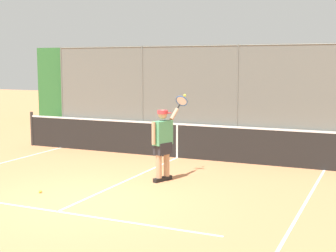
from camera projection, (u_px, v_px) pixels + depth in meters
name	position (u px, v px, depth m)	size (l,w,h in m)	color
ground_plane	(82.00, 200.00, 9.21)	(60.00, 60.00, 0.00)	#C67A4C
court_line_markings	(48.00, 216.00, 8.27)	(7.84, 9.81, 0.01)	white
fence_backdrop	(242.00, 88.00, 19.09)	(19.29, 1.37, 3.30)	slate
tennis_net	(177.00, 140.00, 13.32)	(10.08, 0.09, 1.07)	#2D2D2D
tennis_player	(163.00, 140.00, 10.63)	(0.42, 1.35, 1.87)	black
tennis_ball_near_net	(40.00, 191.00, 9.73)	(0.07, 0.07, 0.07)	#D6E042
tennis_ball_mid_court	(166.00, 169.00, 11.82)	(0.07, 0.07, 0.07)	#C1D138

